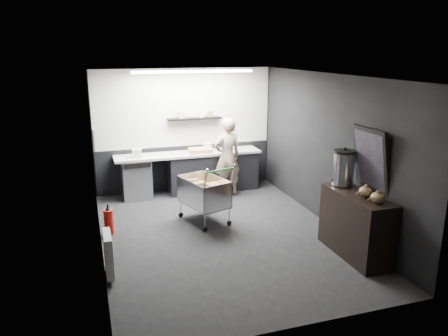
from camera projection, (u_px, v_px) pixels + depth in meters
name	position (u px, v px, depth m)	size (l,w,h in m)	color
floor	(222.00, 234.00, 7.56)	(5.50, 5.50, 0.00)	black
ceiling	(221.00, 75.00, 6.84)	(5.50, 5.50, 0.00)	white
wall_back	(185.00, 130.00, 9.72)	(5.50, 5.50, 0.00)	black
wall_front	(299.00, 219.00, 4.68)	(5.50, 5.50, 0.00)	black
wall_left	(96.00, 169.00, 6.61)	(5.50, 5.50, 0.00)	black
wall_right	(328.00, 150.00, 7.79)	(5.50, 5.50, 0.00)	black
kitchen_wall_panel	(184.00, 108.00, 9.57)	(3.95, 0.02, 1.70)	beige
dado_panel	(186.00, 167.00, 9.93)	(3.95, 0.02, 1.00)	black
floating_shelf	(195.00, 118.00, 9.59)	(1.20, 0.22, 0.04)	black
wall_clock	(244.00, 92.00, 9.90)	(0.20, 0.20, 0.03)	silver
poster	(94.00, 139.00, 7.76)	(0.02, 0.30, 0.40)	silver
poster_red_band	(94.00, 135.00, 7.74)	(0.01, 0.22, 0.10)	red
radiator	(108.00, 254.00, 6.07)	(0.10, 0.50, 0.60)	silver
ceiling_strip	(193.00, 72.00, 8.55)	(2.40, 0.20, 0.04)	white
prep_counter	(195.00, 172.00, 9.70)	(3.20, 0.61, 0.90)	black
person	(227.00, 157.00, 9.36)	(0.62, 0.41, 1.71)	beige
shopping_cart	(204.00, 194.00, 8.00)	(0.88, 1.18, 1.12)	silver
sideboard	(356.00, 216.00, 6.69)	(0.57, 1.33, 1.99)	black
fire_extinguisher	(109.00, 221.00, 7.47)	(0.16, 0.16, 0.53)	red
cardboard_box	(200.00, 150.00, 9.56)	(0.48, 0.36, 0.10)	#A8805A
pink_tub	(208.00, 147.00, 9.64)	(0.20, 0.20, 0.20)	silver
white_container	(137.00, 153.00, 9.14)	(0.19, 0.15, 0.17)	silver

